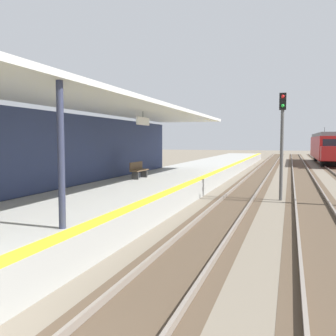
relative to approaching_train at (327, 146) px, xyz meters
name	(u,v)px	position (x,y,z in m)	size (l,w,h in m)	color
station_platform	(159,186)	(-11.20, -31.67, -1.73)	(5.00, 80.00, 0.91)	#999993
station_building_with_canopy	(80,147)	(-13.00, -36.69, 0.48)	(4.85, 24.00, 4.43)	#4C4C4C
track_pair_nearest_platform	(248,187)	(-6.80, -27.67, -2.13)	(2.34, 120.00, 0.16)	#4C3D2D
track_pair_middle	(307,190)	(-3.40, -27.67, -2.13)	(2.34, 120.00, 0.16)	#4C3D2D
approaching_train	(327,146)	(0.00, 0.00, 0.00)	(2.93, 19.60, 4.76)	maroon
rail_signal_post	(282,135)	(-4.81, -31.87, 1.02)	(0.32, 0.34, 5.20)	#4C4C4C
platform_bench	(138,170)	(-12.10, -32.47, -0.80)	(0.45, 1.60, 0.88)	brown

